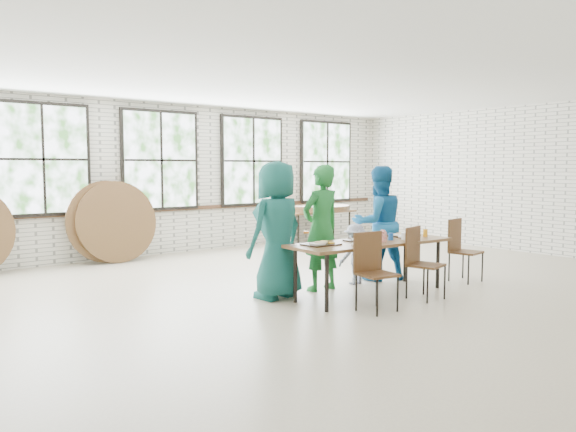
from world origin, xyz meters
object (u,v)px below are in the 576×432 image
object	(u,v)px
chair_near_right	(419,256)
storage_table	(317,213)
dining_table	(371,245)
chair_near_left	(372,264)

from	to	relation	value
chair_near_right	storage_table	size ratio (longest dim) A/B	0.52
dining_table	chair_near_right	distance (m)	0.66
dining_table	chair_near_left	size ratio (longest dim) A/B	2.57
dining_table	chair_near_left	bearing A→B (deg)	-131.97
storage_table	dining_table	bearing A→B (deg)	-121.78
storage_table	chair_near_right	bearing A→B (deg)	-115.66
chair_near_right	chair_near_left	bearing A→B (deg)	167.59
chair_near_right	storage_table	bearing A→B (deg)	48.01
dining_table	chair_near_right	xyz separation A→B (m)	(0.37, -0.52, -0.13)
dining_table	chair_near_left	distance (m)	0.81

